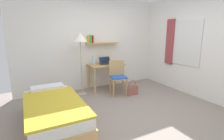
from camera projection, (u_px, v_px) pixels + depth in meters
ground_plane at (133, 114)px, 3.50m from camera, size 5.28×5.28×0.00m
wall_back at (94, 44)px, 4.96m from camera, size 4.40×0.27×2.60m
wall_right at (203, 46)px, 4.16m from camera, size 0.10×4.40×2.60m
bed at (54, 113)px, 3.05m from camera, size 0.93×1.85×0.54m
desk at (106, 69)px, 4.93m from camera, size 0.97×0.57×0.74m
desk_chair at (118, 76)px, 4.56m from camera, size 0.50×0.48×0.90m
standing_lamp at (80, 41)px, 4.32m from camera, size 0.37×0.37×1.63m
laptop at (105, 62)px, 4.90m from camera, size 0.34×0.22×0.20m
water_bottle at (94, 61)px, 4.77m from camera, size 0.07×0.07×0.23m
book_stack at (115, 62)px, 5.06m from camera, size 0.19×0.22×0.07m
handbag at (132, 90)px, 4.54m from camera, size 0.31×0.12×0.40m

